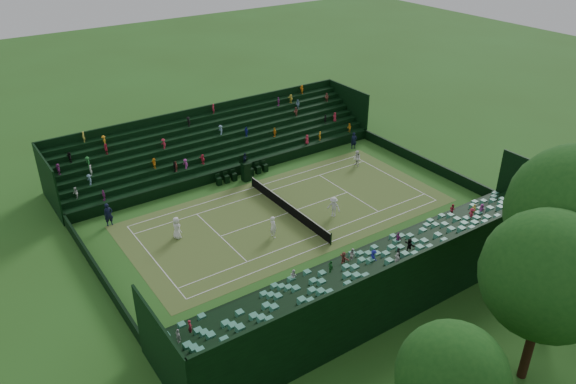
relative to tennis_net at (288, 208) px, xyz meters
The scene contains 17 objects.
ground 0.53m from the tennis_net, ahead, with size 160.00×160.00×0.00m, color #2C591C.
court_surface 0.52m from the tennis_net, ahead, with size 12.97×26.77×0.01m, color #2F7125.
perimeter_wall_north 15.89m from the tennis_net, 90.00° to the left, with size 17.17×0.20×1.00m, color black.
perimeter_wall_south 15.89m from the tennis_net, 90.00° to the right, with size 17.17×0.20×1.00m, color black.
perimeter_wall_east 8.49m from the tennis_net, ahead, with size 0.20×31.77×1.00m, color black.
perimeter_wall_west 8.49m from the tennis_net, behind, with size 0.20×31.77×1.00m, color black.
north_grandstand 12.70m from the tennis_net, ahead, with size 6.60×32.00×4.90m.
south_grandstand 12.70m from the tennis_net, behind, with size 6.60×32.00×4.90m.
tennis_net is the anchor object (origin of this frame).
umpire_chair 7.16m from the tennis_net, behind, with size 0.88×0.88×2.78m.
courtside_chairs 7.77m from the tennis_net, behind, with size 0.48×5.45×1.04m.
player_near_west 9.38m from the tennis_net, 100.38° to the right, with size 0.90×0.58×1.83m, color white.
player_near_east 3.86m from the tennis_net, 51.79° to the right, with size 0.68×0.44×1.85m, color white.
player_far_west 11.27m from the tennis_net, 109.14° to the left, with size 0.78×0.61×1.60m, color white.
player_far_east 3.80m from the tennis_net, 48.08° to the left, with size 1.13×0.66×1.75m, color white.
line_judge_north 14.95m from the tennis_net, 118.45° to the left, with size 0.64×0.42×1.76m, color black.
line_judge_south 14.47m from the tennis_net, 116.69° to the right, with size 0.71×0.47×1.95m, color black.
Camera 1 is at (33.38, -22.77, 23.87)m, focal length 35.00 mm.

